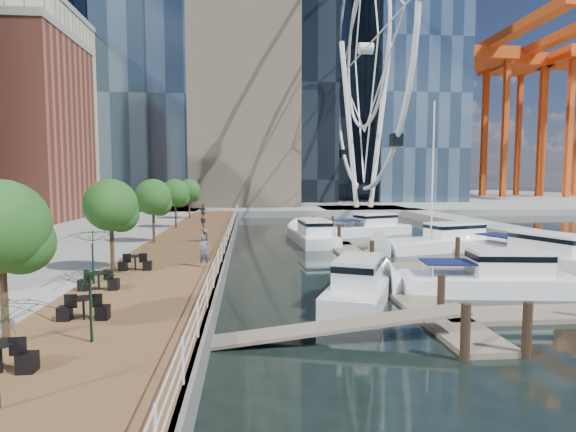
# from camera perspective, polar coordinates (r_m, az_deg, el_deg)

# --- Properties ---
(ground) EXTENTS (520.00, 520.00, 0.00)m
(ground) POSITION_cam_1_polar(r_m,az_deg,el_deg) (20.24, 8.47, -11.37)
(ground) COLOR black
(ground) RESTS_ON ground
(boardwalk) EXTENTS (6.00, 60.00, 1.00)m
(boardwalk) POSITION_cam_1_polar(r_m,az_deg,el_deg) (34.54, -12.38, -3.86)
(boardwalk) COLOR brown
(boardwalk) RESTS_ON ground
(seawall) EXTENTS (0.25, 60.00, 1.00)m
(seawall) POSITION_cam_1_polar(r_m,az_deg,el_deg) (34.29, -7.39, -3.85)
(seawall) COLOR #595954
(seawall) RESTS_ON ground
(land_far) EXTENTS (200.00, 114.00, 1.00)m
(land_far) POSITION_cam_1_polar(r_m,az_deg,el_deg) (121.08, -2.95, 2.32)
(land_far) COLOR gray
(land_far) RESTS_ON ground
(breakwater) EXTENTS (4.00, 60.00, 1.00)m
(breakwater) POSITION_cam_1_polar(r_m,az_deg,el_deg) (46.31, 27.05, -2.10)
(breakwater) COLOR gray
(breakwater) RESTS_ON ground
(pier) EXTENTS (14.00, 12.00, 1.00)m
(pier) POSITION_cam_1_polar(r_m,az_deg,el_deg) (73.47, 9.56, 0.69)
(pier) COLOR gray
(pier) RESTS_ON ground
(railing) EXTENTS (0.10, 60.00, 1.05)m
(railing) POSITION_cam_1_polar(r_m,az_deg,el_deg) (34.16, -7.57, -2.15)
(railing) COLOR white
(railing) RESTS_ON boardwalk
(floating_docks) EXTENTS (16.00, 34.00, 2.60)m
(floating_docks) POSITION_cam_1_polar(r_m,az_deg,el_deg) (31.91, 18.25, -4.71)
(floating_docks) COLOR #6D6051
(floating_docks) RESTS_ON ground
(ferris_wheel) EXTENTS (5.80, 45.60, 47.80)m
(ferris_wheel) POSITION_cam_1_polar(r_m,az_deg,el_deg) (76.06, 9.84, 20.16)
(ferris_wheel) COLOR white
(ferris_wheel) RESTS_ON ground
(port_cranes) EXTENTS (40.00, 52.00, 38.00)m
(port_cranes) POSITION_cam_1_polar(r_m,az_deg,el_deg) (136.22, 27.43, 10.28)
(port_cranes) COLOR #D84C14
(port_cranes) RESTS_ON ground
(street_trees) EXTENTS (2.60, 42.60, 4.60)m
(street_trees) POSITION_cam_1_polar(r_m,az_deg,el_deg) (33.60, -16.77, 2.30)
(street_trees) COLOR #3F2B1C
(street_trees) RESTS_ON ground
(cafe_tables) EXTENTS (2.50, 13.70, 0.74)m
(cafe_tables) POSITION_cam_1_polar(r_m,az_deg,el_deg) (18.34, -23.62, -8.99)
(cafe_tables) COLOR black
(cafe_tables) RESTS_ON ground
(yacht_foreground) EXTENTS (9.48, 3.63, 2.15)m
(yacht_foreground) POSITION_cam_1_polar(r_m,az_deg,el_deg) (24.31, 23.89, -8.99)
(yacht_foreground) COLOR white
(yacht_foreground) RESTS_ON ground
(pedestrian_near) EXTENTS (0.68, 0.50, 1.69)m
(pedestrian_near) POSITION_cam_1_polar(r_m,az_deg,el_deg) (23.88, -10.63, -4.38)
(pedestrian_near) COLOR #4C5265
(pedestrian_near) RESTS_ON boardwalk
(pedestrian_mid) EXTENTS (0.88, 1.02, 1.81)m
(pedestrian_mid) POSITION_cam_1_polar(r_m,az_deg,el_deg) (33.46, -10.75, -1.68)
(pedestrian_mid) COLOR #84625B
(pedestrian_mid) RESTS_ON boardwalk
(pedestrian_far) EXTENTS (1.11, 0.78, 1.75)m
(pedestrian_far) POSITION_cam_1_polar(r_m,az_deg,el_deg) (51.32, -10.72, 0.49)
(pedestrian_far) COLOR #32353E
(pedestrian_far) RESTS_ON boardwalk
(moored_yachts) EXTENTS (19.73, 39.39, 11.50)m
(moored_yachts) POSITION_cam_1_polar(r_m,az_deg,el_deg) (35.49, 17.74, -4.56)
(moored_yachts) COLOR white
(moored_yachts) RESTS_ON ground
(cafe_seating) EXTENTS (5.62, 14.23, 2.44)m
(cafe_seating) POSITION_cam_1_polar(r_m,az_deg,el_deg) (15.91, -25.71, -8.24)
(cafe_seating) COLOR #0E3310
(cafe_seating) RESTS_ON ground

